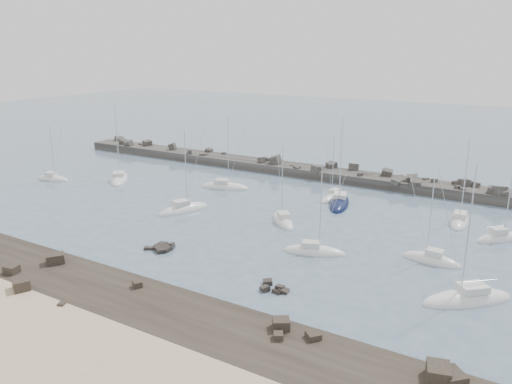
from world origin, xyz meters
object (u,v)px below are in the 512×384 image
sailboat_2 (183,210)px  sailboat_6 (314,252)px  sailboat_3 (225,187)px  sailboat_11 (500,239)px  sailboat_0 (53,179)px  sailboat_9 (460,221)px  sailboat_8 (431,261)px  sailboat_5 (333,198)px  sailboat_10 (467,300)px  sailboat_4 (283,221)px  sailboat_7 (339,204)px  sailboat_1 (119,179)px

sailboat_2 → sailboat_6: (25.66, -5.03, -0.02)m
sailboat_3 → sailboat_11: bearing=-3.0°
sailboat_0 → sailboat_9: bearing=11.5°
sailboat_3 → sailboat_6: 34.08m
sailboat_6 → sailboat_9: bearing=57.5°
sailboat_6 → sailboat_8: 14.62m
sailboat_5 → sailboat_10: bearing=-46.3°
sailboat_6 → sailboat_9: sailboat_9 is taller
sailboat_4 → sailboat_11: size_ratio=1.05×
sailboat_6 → sailboat_7: size_ratio=0.80×
sailboat_3 → sailboat_7: bearing=3.4°
sailboat_1 → sailboat_10: size_ratio=1.00×
sailboat_1 → sailboat_11: (69.55, 3.54, 0.02)m
sailboat_3 → sailboat_7: sailboat_7 is taller
sailboat_2 → sailboat_8: size_ratio=1.22×
sailboat_1 → sailboat_8: (63.00, -8.95, 0.01)m
sailboat_2 → sailboat_10: 45.70m
sailboat_4 → sailboat_7: size_ratio=0.80×
sailboat_3 → sailboat_5: 20.83m
sailboat_2 → sailboat_4: sailboat_2 is taller
sailboat_0 → sailboat_11: 81.81m
sailboat_5 → sailboat_2: bearing=-133.8°
sailboat_0 → sailboat_1: 13.47m
sailboat_0 → sailboat_4: (51.77, 1.48, -0.00)m
sailboat_0 → sailboat_6: 61.26m
sailboat_0 → sailboat_8: (74.60, -2.10, 0.01)m
sailboat_3 → sailboat_6: sailboat_3 is taller
sailboat_5 → sailboat_11: sailboat_5 is taller
sailboat_7 → sailboat_10: bearing=-45.7°
sailboat_2 → sailboat_7: size_ratio=0.90×
sailboat_4 → sailboat_10: sailboat_10 is taller
sailboat_3 → sailboat_7: size_ratio=0.92×
sailboat_8 → sailboat_9: 17.34m
sailboat_0 → sailboat_1: (11.60, 6.85, -0.00)m
sailboat_1 → sailboat_10: bearing=-14.3°
sailboat_3 → sailboat_9: 41.92m
sailboat_4 → sailboat_6: 12.46m
sailboat_0 → sailboat_11: (81.15, 10.40, 0.01)m
sailboat_4 → sailboat_10: (28.32, -12.04, 0.00)m
sailboat_4 → sailboat_11: bearing=16.9°
sailboat_0 → sailboat_8: 74.63m
sailboat_2 → sailboat_11: bearing=15.1°
sailboat_5 → sailboat_7: (2.30, -2.95, 0.01)m
sailboat_8 → sailboat_10: sailboat_10 is taller
sailboat_4 → sailboat_10: 30.77m
sailboat_7 → sailboat_11: size_ratio=1.32×
sailboat_5 → sailboat_8: bearing=-42.6°
sailboat_4 → sailboat_8: (22.83, -3.57, 0.01)m
sailboat_1 → sailboat_11: sailboat_1 is taller
sailboat_7 → sailboat_10: (24.18, -24.81, -0.00)m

